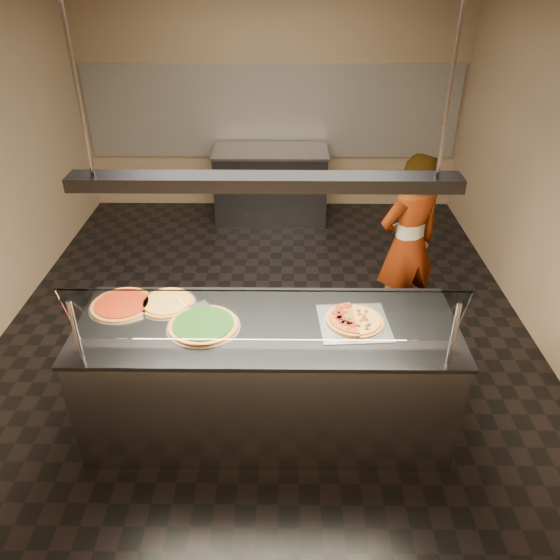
{
  "coord_description": "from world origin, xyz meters",
  "views": [
    {
      "loc": [
        0.17,
        -4.3,
        3.1
      ],
      "look_at": [
        0.14,
        -0.84,
        1.02
      ],
      "focal_mm": 35.0,
      "sensor_mm": 36.0,
      "label": 1
    }
  ],
  "objects_px": {
    "serving_counter": "(268,376)",
    "pizza_tomato": "(122,304)",
    "heat_lamp_housing": "(265,182)",
    "pizza_spatula": "(189,304)",
    "sneeze_guard": "(264,317)",
    "perforated_tray": "(354,322)",
    "half_pizza_pepperoni": "(340,319)",
    "pizza_spinach": "(203,325)",
    "prep_table": "(271,184)",
    "pizza_cheese": "(167,303)",
    "half_pizza_sausage": "(368,320)",
    "worker": "(408,245)"
  },
  "relations": [
    {
      "from": "serving_counter",
      "to": "pizza_tomato",
      "type": "height_order",
      "value": "pizza_tomato"
    },
    {
      "from": "heat_lamp_housing",
      "to": "pizza_spatula",
      "type": "bearing_deg",
      "value": 160.3
    },
    {
      "from": "sneeze_guard",
      "to": "perforated_tray",
      "type": "distance_m",
      "value": 0.75
    },
    {
      "from": "serving_counter",
      "to": "pizza_tomato",
      "type": "xyz_separation_m",
      "value": [
        -1.04,
        0.21,
        0.48
      ]
    },
    {
      "from": "serving_counter",
      "to": "half_pizza_pepperoni",
      "type": "height_order",
      "value": "half_pizza_pepperoni"
    },
    {
      "from": "pizza_spinach",
      "to": "prep_table",
      "type": "distance_m",
      "value": 3.9
    },
    {
      "from": "serving_counter",
      "to": "pizza_cheese",
      "type": "relative_size",
      "value": 6.23
    },
    {
      "from": "pizza_tomato",
      "to": "pizza_spinach",
      "type": "bearing_deg",
      "value": -21.83
    },
    {
      "from": "pizza_spinach",
      "to": "pizza_tomato",
      "type": "xyz_separation_m",
      "value": [
        -0.61,
        0.25,
        -0.0
      ]
    },
    {
      "from": "pizza_cheese",
      "to": "pizza_spatula",
      "type": "relative_size",
      "value": 1.55
    },
    {
      "from": "heat_lamp_housing",
      "to": "perforated_tray",
      "type": "bearing_deg",
      "value": 1.55
    },
    {
      "from": "sneeze_guard",
      "to": "heat_lamp_housing",
      "type": "bearing_deg",
      "value": 90.0
    },
    {
      "from": "serving_counter",
      "to": "heat_lamp_housing",
      "type": "distance_m",
      "value": 1.48
    },
    {
      "from": "sneeze_guard",
      "to": "pizza_spinach",
      "type": "bearing_deg",
      "value": 144.09
    },
    {
      "from": "sneeze_guard",
      "to": "pizza_spatula",
      "type": "xyz_separation_m",
      "value": [
        -0.56,
        0.54,
        -0.27
      ]
    },
    {
      "from": "half_pizza_pepperoni",
      "to": "serving_counter",
      "type": "bearing_deg",
      "value": -178.11
    },
    {
      "from": "sneeze_guard",
      "to": "pizza_tomato",
      "type": "relative_size",
      "value": 5.06
    },
    {
      "from": "sneeze_guard",
      "to": "pizza_cheese",
      "type": "xyz_separation_m",
      "value": [
        -0.72,
        0.58,
        -0.28
      ]
    },
    {
      "from": "serving_counter",
      "to": "perforated_tray",
      "type": "height_order",
      "value": "perforated_tray"
    },
    {
      "from": "pizza_spinach",
      "to": "prep_table",
      "type": "relative_size",
      "value": 0.34
    },
    {
      "from": "serving_counter",
      "to": "half_pizza_sausage",
      "type": "xyz_separation_m",
      "value": [
        0.69,
        0.02,
        0.49
      ]
    },
    {
      "from": "pizza_cheese",
      "to": "prep_table",
      "type": "xyz_separation_m",
      "value": [
        0.65,
        3.59,
        -0.48
      ]
    },
    {
      "from": "pizza_tomato",
      "to": "heat_lamp_housing",
      "type": "xyz_separation_m",
      "value": [
        1.04,
        -0.21,
        1.01
      ]
    },
    {
      "from": "sneeze_guard",
      "to": "half_pizza_pepperoni",
      "type": "xyz_separation_m",
      "value": [
        0.5,
        0.36,
        -0.26
      ]
    },
    {
      "from": "half_pizza_sausage",
      "to": "worker",
      "type": "xyz_separation_m",
      "value": [
        0.54,
        1.32,
        -0.11
      ]
    },
    {
      "from": "serving_counter",
      "to": "pizza_spinach",
      "type": "bearing_deg",
      "value": -175.36
    },
    {
      "from": "serving_counter",
      "to": "perforated_tray",
      "type": "bearing_deg",
      "value": 1.55
    },
    {
      "from": "half_pizza_pepperoni",
      "to": "sneeze_guard",
      "type": "bearing_deg",
      "value": -144.34
    },
    {
      "from": "worker",
      "to": "heat_lamp_housing",
      "type": "bearing_deg",
      "value": 23.15
    },
    {
      "from": "pizza_spinach",
      "to": "pizza_spatula",
      "type": "bearing_deg",
      "value": 119.14
    },
    {
      "from": "serving_counter",
      "to": "sneeze_guard",
      "type": "bearing_deg",
      "value": -90.0
    },
    {
      "from": "pizza_tomato",
      "to": "prep_table",
      "type": "relative_size",
      "value": 0.31
    },
    {
      "from": "pizza_spinach",
      "to": "prep_table",
      "type": "xyz_separation_m",
      "value": [
        0.36,
        3.86,
        -0.48
      ]
    },
    {
      "from": "pizza_spinach",
      "to": "worker",
      "type": "xyz_separation_m",
      "value": [
        1.65,
        1.38,
        -0.1
      ]
    },
    {
      "from": "half_pizza_sausage",
      "to": "pizza_cheese",
      "type": "relative_size",
      "value": 0.96
    },
    {
      "from": "sneeze_guard",
      "to": "heat_lamp_housing",
      "type": "height_order",
      "value": "heat_lamp_housing"
    },
    {
      "from": "half_pizza_pepperoni",
      "to": "prep_table",
      "type": "bearing_deg",
      "value": 98.54
    },
    {
      "from": "pizza_spinach",
      "to": "worker",
      "type": "distance_m",
      "value": 2.15
    },
    {
      "from": "sneeze_guard",
      "to": "pizza_cheese",
      "type": "relative_size",
      "value": 5.65
    },
    {
      "from": "sneeze_guard",
      "to": "heat_lamp_housing",
      "type": "xyz_separation_m",
      "value": [
        -0.0,
        0.34,
        0.72
      ]
    },
    {
      "from": "pizza_cheese",
      "to": "heat_lamp_housing",
      "type": "bearing_deg",
      "value": -18.08
    },
    {
      "from": "half_pizza_pepperoni",
      "to": "heat_lamp_housing",
      "type": "relative_size",
      "value": 0.17
    },
    {
      "from": "perforated_tray",
      "to": "pizza_tomato",
      "type": "xyz_separation_m",
      "value": [
        -1.64,
        0.2,
        0.01
      ]
    },
    {
      "from": "pizza_cheese",
      "to": "pizza_spinach",
      "type": "bearing_deg",
      "value": -42.32
    },
    {
      "from": "pizza_cheese",
      "to": "pizza_tomato",
      "type": "height_order",
      "value": "same"
    },
    {
      "from": "pizza_spatula",
      "to": "heat_lamp_housing",
      "type": "distance_m",
      "value": 1.15
    },
    {
      "from": "perforated_tray",
      "to": "prep_table",
      "type": "xyz_separation_m",
      "value": [
        -0.67,
        3.81,
        -0.47
      ]
    },
    {
      "from": "sneeze_guard",
      "to": "prep_table",
      "type": "height_order",
      "value": "sneeze_guard"
    },
    {
      "from": "pizza_spatula",
      "to": "prep_table",
      "type": "xyz_separation_m",
      "value": [
        0.49,
        3.62,
        -0.49
      ]
    },
    {
      "from": "heat_lamp_housing",
      "to": "sneeze_guard",
      "type": "bearing_deg",
      "value": -90.0
    }
  ]
}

